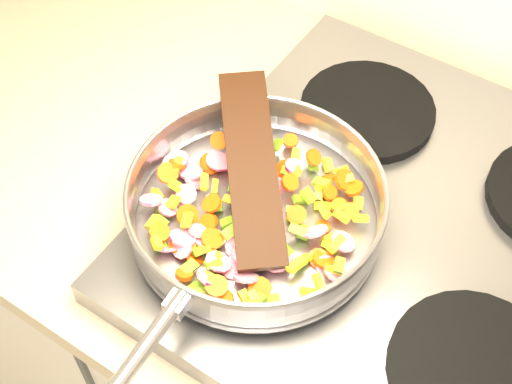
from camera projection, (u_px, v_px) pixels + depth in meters
The scene contains 7 objects.
cooktop at pixel (410, 236), 0.91m from camera, with size 0.60×0.60×0.04m, color #939399.
grate_fl at pixel (258, 250), 0.86m from camera, with size 0.19×0.19×0.02m, color black.
grate_fr at pixel (475, 371), 0.77m from camera, with size 0.19×0.19×0.02m, color black.
grate_bl at pixel (367, 110), 1.00m from camera, with size 0.19×0.19×0.02m, color black.
saute_pan at pixel (255, 204), 0.85m from camera, with size 0.36×0.52×0.06m.
vegetable_heap at pixel (251, 215), 0.86m from camera, with size 0.30×0.27×0.05m.
wooden_spatula at pixel (252, 166), 0.86m from camera, with size 0.26×0.06×0.01m, color black.
Camera 1 is at (-0.58, 1.13, 1.67)m, focal length 50.00 mm.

